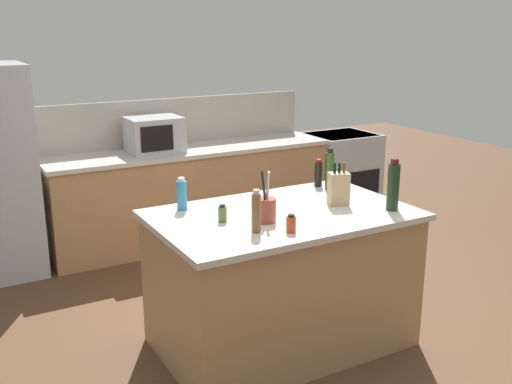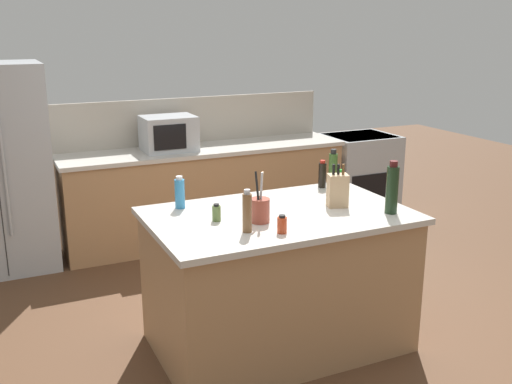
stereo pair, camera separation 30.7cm
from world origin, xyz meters
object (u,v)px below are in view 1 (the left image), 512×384
Objects in this scene: spice_jar_oregano at (222,214)px; pepper_grinder at (256,212)px; hot_sauce_bottle at (338,181)px; range_oven at (340,173)px; dish_soap_bottle at (182,195)px; utensil_crock at (266,209)px; olive_oil_bottle at (330,170)px; spice_jar_paprika at (291,224)px; wine_bottle at (393,186)px; microwave at (155,135)px; knife_block at (339,188)px; soy_sauce_bottle at (318,173)px.

pepper_grinder reaches higher than spice_jar_oregano.
hot_sauce_bottle is 1.03m from pepper_grinder.
range_oven is 3.30m from dish_soap_bottle.
utensil_crock is 1.24× the size of pepper_grinder.
olive_oil_bottle is 1.68× the size of hot_sauce_bottle.
dish_soap_bottle is at bearing -145.80° from range_oven.
olive_oil_bottle is at bearing 41.02° from spice_jar_paprika.
range_oven is 2.99m from wine_bottle.
dish_soap_bottle is (-0.48, -1.83, -0.06)m from microwave.
soy_sauce_bottle is (0.16, 0.46, -0.02)m from knife_block.
spice_jar_paprika is 0.43× the size of pepper_grinder.
pepper_grinder is at bearing -71.39° from dish_soap_bottle.
utensil_crock is at bearing -135.24° from range_oven.
range_oven is at bearing 48.57° from soy_sauce_bottle.
knife_block is 1.40× the size of soy_sauce_bottle.
wine_bottle is (0.24, -0.27, 0.05)m from knife_block.
soy_sauce_bottle is 1.13m from pepper_grinder.
hot_sauce_bottle is at bearing 21.65° from utensil_crock.
hot_sauce_bottle is 0.51m from wine_bottle.
utensil_crock is at bearing -144.91° from soy_sauce_bottle.
olive_oil_bottle is 1.00m from spice_jar_paprika.
spice_jar_oregano is at bearing 108.38° from pepper_grinder.
spice_jar_paprika is 0.82m from wine_bottle.
spice_jar_paprika is 0.59× the size of hot_sauce_bottle.
microwave is 2.30× the size of dish_soap_bottle.
knife_block reaches higher than soy_sauce_bottle.
range_oven is 2.68× the size of wine_bottle.
olive_oil_bottle is (0.65, -1.90, -0.02)m from microwave.
microwave is 2.56m from spice_jar_paprika.
wine_bottle reaches higher than dish_soap_bottle.
dish_soap_bottle is at bearing 108.61° from pepper_grinder.
pepper_grinder is at bearing 149.75° from spice_jar_paprika.
knife_block is 1.05m from dish_soap_bottle.
spice_jar_oregano is 0.45m from spice_jar_paprika.
dish_soap_bottle reaches higher than spice_jar_oregano.
wine_bottle is at bearing -30.64° from knife_block.
knife_block is 0.66m from spice_jar_paprika.
knife_block is 2.62× the size of spice_jar_oregano.
hot_sauce_bottle is at bearing -86.42° from soy_sauce_bottle.
range_oven is 4.45× the size of soy_sauce_bottle.
knife_block is 0.61m from utensil_crock.
range_oven is 8.31× the size of spice_jar_oregano.
range_oven is 2.44m from soy_sauce_bottle.
dish_soap_bottle is (-2.69, -1.83, 0.58)m from range_oven.
spice_jar_paprika is at bearing -54.36° from spice_jar_oregano.
dish_soap_bottle is 0.84× the size of pepper_grinder.
spice_jar_paprika is (0.03, -0.23, -0.03)m from utensil_crock.
soy_sauce_bottle is (-1.57, -1.78, 0.57)m from range_oven.
hot_sauce_bottle reaches higher than spice_jar_oregano.
olive_oil_bottle is at bearing 15.63° from spice_jar_oregano.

